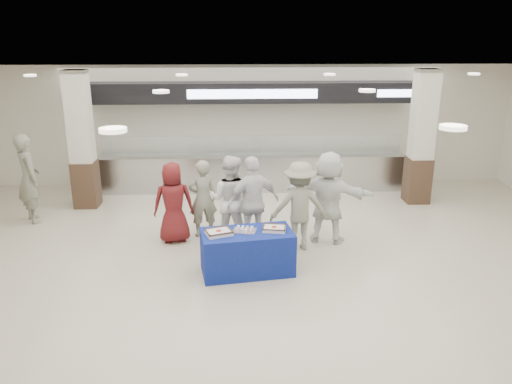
{
  "coord_description": "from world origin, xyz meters",
  "views": [
    {
      "loc": [
        -0.44,
        -7.32,
        3.97
      ],
      "look_at": [
        -0.06,
        1.6,
        1.12
      ],
      "focal_mm": 35.0,
      "sensor_mm": 36.0,
      "label": 1
    }
  ],
  "objects_px": {
    "soldier_b": "(299,206)",
    "sheet_cake_right": "(274,228)",
    "cupcake_tray": "(244,229)",
    "soldier_a": "(203,199)",
    "civilian_maroon": "(173,203)",
    "chef_tall": "(230,199)",
    "display_table": "(247,252)",
    "soldier_bg": "(29,178)",
    "civilian_white": "(328,197)",
    "sheet_cake_left": "(219,232)",
    "chef_short": "(253,203)"
  },
  "relations": [
    {
      "from": "cupcake_tray",
      "to": "civilian_maroon",
      "type": "bearing_deg",
      "value": 134.28
    },
    {
      "from": "soldier_bg",
      "to": "sheet_cake_right",
      "type": "bearing_deg",
      "value": -153.35
    },
    {
      "from": "display_table",
      "to": "soldier_a",
      "type": "height_order",
      "value": "soldier_a"
    },
    {
      "from": "soldier_b",
      "to": "cupcake_tray",
      "type": "bearing_deg",
      "value": 38.91
    },
    {
      "from": "sheet_cake_left",
      "to": "chef_tall",
      "type": "bearing_deg",
      "value": 82.79
    },
    {
      "from": "sheet_cake_right",
      "to": "chef_short",
      "type": "relative_size",
      "value": 0.24
    },
    {
      "from": "soldier_a",
      "to": "civilian_maroon",
      "type": "bearing_deg",
      "value": 10.6
    },
    {
      "from": "display_table",
      "to": "chef_short",
      "type": "xyz_separation_m",
      "value": [
        0.15,
        1.08,
        0.53
      ]
    },
    {
      "from": "civilian_maroon",
      "to": "civilian_white",
      "type": "distance_m",
      "value": 3.03
    },
    {
      "from": "sheet_cake_right",
      "to": "chef_tall",
      "type": "xyz_separation_m",
      "value": [
        -0.76,
        1.33,
        0.08
      ]
    },
    {
      "from": "sheet_cake_left",
      "to": "chef_short",
      "type": "height_order",
      "value": "chef_short"
    },
    {
      "from": "cupcake_tray",
      "to": "chef_short",
      "type": "height_order",
      "value": "chef_short"
    },
    {
      "from": "sheet_cake_right",
      "to": "cupcake_tray",
      "type": "height_order",
      "value": "sheet_cake_right"
    },
    {
      "from": "cupcake_tray",
      "to": "soldier_bg",
      "type": "xyz_separation_m",
      "value": [
        -4.61,
        2.66,
        0.2
      ]
    },
    {
      "from": "display_table",
      "to": "soldier_bg",
      "type": "relative_size",
      "value": 0.79
    },
    {
      "from": "sheet_cake_left",
      "to": "civilian_white",
      "type": "distance_m",
      "value": 2.52
    },
    {
      "from": "cupcake_tray",
      "to": "soldier_b",
      "type": "distance_m",
      "value": 1.42
    },
    {
      "from": "civilian_maroon",
      "to": "chef_tall",
      "type": "height_order",
      "value": "chef_tall"
    },
    {
      "from": "cupcake_tray",
      "to": "civilian_maroon",
      "type": "height_order",
      "value": "civilian_maroon"
    },
    {
      "from": "display_table",
      "to": "soldier_bg",
      "type": "distance_m",
      "value": 5.41
    },
    {
      "from": "soldier_a",
      "to": "soldier_b",
      "type": "bearing_deg",
      "value": 144.69
    },
    {
      "from": "civilian_white",
      "to": "soldier_bg",
      "type": "bearing_deg",
      "value": 5.12
    },
    {
      "from": "soldier_b",
      "to": "sheet_cake_right",
      "type": "bearing_deg",
      "value": 56.85
    },
    {
      "from": "chef_tall",
      "to": "soldier_b",
      "type": "distance_m",
      "value": 1.36
    },
    {
      "from": "sheet_cake_left",
      "to": "chef_tall",
      "type": "height_order",
      "value": "chef_tall"
    },
    {
      "from": "cupcake_tray",
      "to": "civilian_white",
      "type": "bearing_deg",
      "value": 37.11
    },
    {
      "from": "soldier_b",
      "to": "civilian_white",
      "type": "xyz_separation_m",
      "value": [
        0.61,
        0.32,
        0.06
      ]
    },
    {
      "from": "civilian_maroon",
      "to": "soldier_b",
      "type": "bearing_deg",
      "value": 160.15
    },
    {
      "from": "sheet_cake_left",
      "to": "sheet_cake_right",
      "type": "height_order",
      "value": "sheet_cake_left"
    },
    {
      "from": "display_table",
      "to": "soldier_bg",
      "type": "height_order",
      "value": "soldier_bg"
    },
    {
      "from": "chef_tall",
      "to": "soldier_b",
      "type": "relative_size",
      "value": 1.02
    },
    {
      "from": "civilian_maroon",
      "to": "soldier_a",
      "type": "height_order",
      "value": "civilian_maroon"
    },
    {
      "from": "chef_tall",
      "to": "civilian_white",
      "type": "height_order",
      "value": "civilian_white"
    },
    {
      "from": "soldier_a",
      "to": "civilian_white",
      "type": "xyz_separation_m",
      "value": [
        2.47,
        -0.4,
        0.12
      ]
    },
    {
      "from": "civilian_maroon",
      "to": "civilian_white",
      "type": "bearing_deg",
      "value": 168.19
    },
    {
      "from": "display_table",
      "to": "soldier_bg",
      "type": "bearing_deg",
      "value": 140.88
    },
    {
      "from": "cupcake_tray",
      "to": "soldier_a",
      "type": "height_order",
      "value": "soldier_a"
    },
    {
      "from": "soldier_a",
      "to": "cupcake_tray",
      "type": "bearing_deg",
      "value": 101.59
    },
    {
      "from": "sheet_cake_left",
      "to": "soldier_a",
      "type": "bearing_deg",
      "value": 101.74
    },
    {
      "from": "sheet_cake_right",
      "to": "display_table",
      "type": "bearing_deg",
      "value": -173.91
    },
    {
      "from": "chef_short",
      "to": "soldier_bg",
      "type": "bearing_deg",
      "value": -41.17
    },
    {
      "from": "cupcake_tray",
      "to": "chef_tall",
      "type": "bearing_deg",
      "value": 100.35
    },
    {
      "from": "display_table",
      "to": "chef_short",
      "type": "distance_m",
      "value": 1.21
    },
    {
      "from": "cupcake_tray",
      "to": "chef_tall",
      "type": "height_order",
      "value": "chef_tall"
    },
    {
      "from": "display_table",
      "to": "cupcake_tray",
      "type": "bearing_deg",
      "value": 130.8
    },
    {
      "from": "sheet_cake_left",
      "to": "soldier_b",
      "type": "bearing_deg",
      "value": 35.84
    },
    {
      "from": "chef_tall",
      "to": "display_table",
      "type": "bearing_deg",
      "value": 117.41
    },
    {
      "from": "chef_tall",
      "to": "civilian_white",
      "type": "bearing_deg",
      "value": -167.09
    },
    {
      "from": "civilian_maroon",
      "to": "soldier_b",
      "type": "distance_m",
      "value": 2.46
    },
    {
      "from": "cupcake_tray",
      "to": "civilian_white",
      "type": "distance_m",
      "value": 2.09
    }
  ]
}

